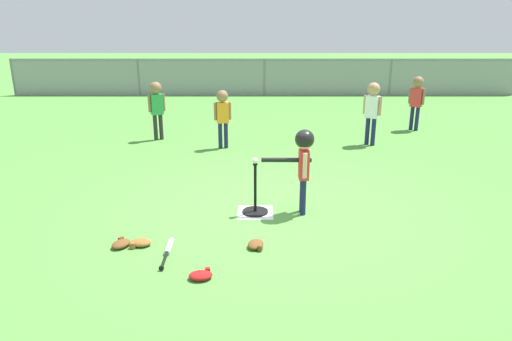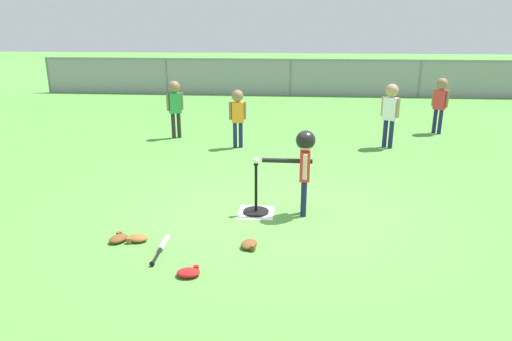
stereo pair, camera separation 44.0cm
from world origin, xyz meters
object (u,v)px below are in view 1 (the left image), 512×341
fielder_deep_right (223,111)px  glove_tossed_aside (122,243)px  batting_tee (256,205)px  spare_bat_silver (169,249)px  baseball_on_tee (256,161)px  fielder_near_left (418,96)px  fielder_near_right (373,105)px  fielder_deep_left (157,103)px  glove_outfield_drop (202,275)px  glove_by_plate (141,243)px  glove_near_bats (257,244)px  batter_child (304,155)px

fielder_deep_right → glove_tossed_aside: bearing=-101.5°
batting_tee → spare_bat_silver: (-0.89, -1.02, -0.07)m
batting_tee → baseball_on_tee: bearing=0.0°
fielder_near_left → baseball_on_tee: bearing=-127.1°
fielder_near_right → spare_bat_silver: size_ratio=1.99×
baseball_on_tee → glove_tossed_aside: size_ratio=0.27×
spare_bat_silver → glove_tossed_aside: (-0.52, 0.12, 0.01)m
fielder_deep_left → fielder_deep_right: bearing=-25.5°
batting_tee → spare_bat_silver: batting_tee is taller
fielder_near_left → spare_bat_silver: size_ratio=1.94×
fielder_near_left → glove_outfield_drop: (-3.94, -6.08, -0.71)m
fielder_near_right → glove_outfield_drop: size_ratio=4.97×
glove_tossed_aside → glove_outfield_drop: bearing=-34.7°
fielder_deep_right → glove_outfield_drop: 4.65m
fielder_deep_left → glove_by_plate: (0.73, -4.58, -0.70)m
fielder_near_left → glove_tossed_aside: bearing=-131.7°
fielder_near_right → glove_outfield_drop: (-2.69, -4.82, -0.73)m
spare_bat_silver → glove_tossed_aside: glove_tossed_aside is taller
fielder_near_right → fielder_deep_right: fielder_near_right is taller
batting_tee → fielder_near_right: fielder_near_right is taller
baseball_on_tee → glove_near_bats: bearing=-89.5°
baseball_on_tee → fielder_near_right: (2.19, 3.28, 0.09)m
glove_near_bats → glove_tossed_aside: 1.42m
glove_by_plate → glove_tossed_aside: same height
glove_tossed_aside → glove_outfield_drop: size_ratio=1.13×
batting_tee → baseball_on_tee: 0.58m
fielder_near_right → fielder_deep_left: bearing=174.3°
glove_outfield_drop → glove_near_bats: bearing=50.6°
baseball_on_tee → fielder_deep_left: bearing=117.7°
glove_by_plate → batting_tee: bearing=36.1°
baseball_on_tee → batter_child: size_ratio=0.07×
glove_by_plate → glove_tossed_aside: 0.20m
batting_tee → fielder_deep_right: (-0.60, 3.06, 0.60)m
glove_by_plate → glove_near_bats: (1.22, -0.04, 0.00)m
batter_child → fielder_near_left: (2.87, 4.55, -0.01)m
batter_child → glove_by_plate: 2.11m
fielder_deep_right → fielder_deep_left: bearing=154.5°
fielder_near_right → glove_by_plate: size_ratio=5.23×
glove_tossed_aside → glove_by_plate: bearing=6.1°
spare_bat_silver → glove_outfield_drop: (0.40, -0.51, 0.01)m
batter_child → fielder_deep_right: fielder_deep_right is taller
fielder_near_left → spare_bat_silver: bearing=-127.9°
fielder_deep_left → fielder_near_left: size_ratio=0.99×
fielder_near_left → fielder_deep_right: bearing=-159.9°
glove_outfield_drop → fielder_near_right: bearing=60.9°
fielder_near_right → spare_bat_silver: (-3.08, -4.31, -0.74)m
batter_child → fielder_deep_left: fielder_deep_left is taller
batter_child → fielder_near_right: size_ratio=0.89×
glove_near_bats → baseball_on_tee: bearing=90.5°
batter_child → fielder_near_left: size_ratio=0.91×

